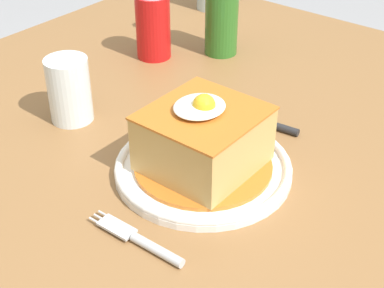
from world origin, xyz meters
TOP-DOWN VIEW (x-y plane):
  - dining_table at (0.00, 0.00)m, footprint 1.14×0.99m
  - main_plate at (-0.07, -0.12)m, footprint 0.25×0.25m
  - sandwich_meal at (-0.07, -0.12)m, footprint 0.19×0.19m
  - fork at (-0.23, -0.15)m, footprint 0.02×0.14m
  - knife at (0.08, -0.12)m, footprint 0.03×0.17m
  - soda_can at (0.17, 0.19)m, footprint 0.07×0.07m
  - beer_bottle_green at (0.26, 0.10)m, footprint 0.06×0.06m
  - drinking_glass at (-0.09, 0.13)m, footprint 0.07×0.07m

SIDE VIEW (x-z plane):
  - dining_table at x=0.00m, z-range 0.26..0.98m
  - fork at x=-0.23m, z-range 0.72..0.74m
  - knife at x=0.08m, z-range 0.72..0.74m
  - main_plate at x=-0.07m, z-range 0.72..0.74m
  - drinking_glass at x=-0.09m, z-range 0.72..0.82m
  - sandwich_meal at x=-0.07m, z-range 0.72..0.84m
  - soda_can at x=0.17m, z-range 0.72..0.85m
  - beer_bottle_green at x=0.26m, z-range 0.69..0.96m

